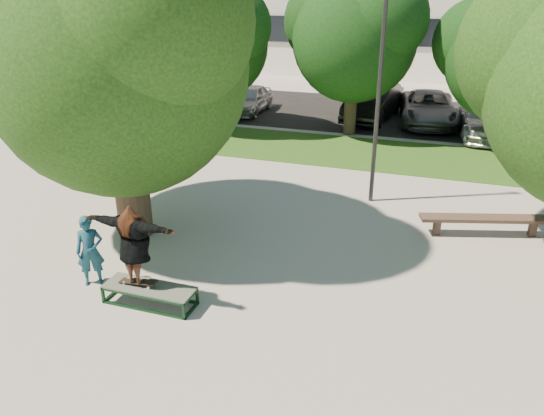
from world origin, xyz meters
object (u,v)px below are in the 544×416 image
(car_dark, at_px, (373,102))
(tree_left, at_px, (115,49))
(car_grey, at_px, (428,108))
(lamppost, at_px, (379,90))
(bench, at_px, (486,220))
(grind_box, at_px, (150,295))
(bystander, at_px, (90,251))
(car_silver_a, at_px, (249,99))
(car_silver_b, at_px, (484,118))

(car_dark, bearing_deg, tree_left, -98.51)
(car_dark, height_order, car_grey, car_dark)
(lamppost, distance_m, bench, 4.29)
(tree_left, distance_m, grind_box, 5.46)
(bystander, bearing_deg, lamppost, 19.87)
(lamppost, height_order, car_silver_a, lamppost)
(lamppost, distance_m, car_grey, 10.15)
(tree_left, height_order, car_silver_b, tree_left)
(bench, height_order, car_dark, car_dark)
(car_grey, bearing_deg, car_silver_b, -36.63)
(bystander, bearing_deg, tree_left, 69.36)
(car_silver_a, bearing_deg, car_dark, 3.76)
(grind_box, bearing_deg, bystander, 168.84)
(bystander, height_order, car_grey, bystander)
(bench, relative_size, car_dark, 0.66)
(car_silver_b, bearing_deg, lamppost, -116.75)
(car_dark, xyz_separation_m, car_grey, (2.43, -0.06, -0.09))
(car_silver_a, distance_m, car_dark, 5.82)
(tree_left, distance_m, car_silver_a, 13.88)
(lamppost, relative_size, car_silver_a, 1.62)
(lamppost, xyz_separation_m, grind_box, (-3.22, -6.67, -2.96))
(car_grey, bearing_deg, grind_box, -111.42)
(bystander, bearing_deg, car_dark, 45.19)
(bystander, bearing_deg, car_silver_b, 28.44)
(tree_left, xyz_separation_m, car_silver_a, (-2.00, 13.20, -3.78))
(lamppost, height_order, car_dark, lamppost)
(lamppost, relative_size, car_dark, 1.28)
(car_grey, distance_m, car_silver_b, 2.59)
(lamppost, bearing_deg, tree_left, -143.58)
(lamppost, distance_m, car_dark, 10.26)
(car_grey, bearing_deg, car_silver_a, 176.30)
(tree_left, relative_size, car_grey, 1.42)
(tree_left, relative_size, bench, 2.24)
(grind_box, bearing_deg, bench, 40.51)
(bystander, xyz_separation_m, car_silver_b, (7.92, 14.91, -0.05))
(tree_left, bearing_deg, lamppost, 36.42)
(car_dark, height_order, car_silver_b, car_dark)
(lamppost, bearing_deg, car_dark, 98.64)
(bystander, distance_m, car_silver_b, 16.88)
(grind_box, bearing_deg, car_dark, 84.06)
(grind_box, xyz_separation_m, car_silver_a, (-4.07, 15.97, 0.45))
(bystander, relative_size, car_grey, 0.30)
(car_dark, bearing_deg, car_silver_a, -167.42)
(car_dark, bearing_deg, car_silver_b, -9.01)
(grind_box, relative_size, bystander, 1.20)
(car_silver_a, distance_m, car_silver_b, 10.51)
(tree_left, relative_size, lamppost, 1.16)
(tree_left, height_order, car_dark, tree_left)
(grind_box, distance_m, car_dark, 16.64)
(grind_box, relative_size, car_silver_b, 0.37)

